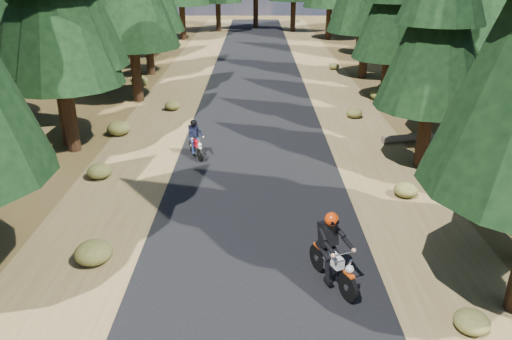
{
  "coord_description": "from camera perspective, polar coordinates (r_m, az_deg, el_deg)",
  "views": [
    {
      "loc": [
        -0.01,
        -12.55,
        6.99
      ],
      "look_at": [
        0.0,
        1.5,
        1.1
      ],
      "focal_mm": 35.0,
      "sensor_mm": 36.0,
      "label": 1
    }
  ],
  "objects": [
    {
      "name": "ground",
      "position": [
        14.36,
        0.0,
        -6.37
      ],
      "size": [
        120.0,
        120.0,
        0.0
      ],
      "primitive_type": "plane",
      "color": "#4C391B",
      "rests_on": "ground"
    },
    {
      "name": "shoulder_l",
      "position": [
        19.44,
        -13.7,
        1.0
      ],
      "size": [
        3.2,
        100.0,
        0.01
      ],
      "primitive_type": "cube",
      "color": "brown",
      "rests_on": "ground"
    },
    {
      "name": "rider_follow",
      "position": [
        19.29,
        -6.9,
        2.88
      ],
      "size": [
        1.09,
        1.68,
        1.44
      ],
      "rotation": [
        0.0,
        0.0,
        3.55
      ],
      "color": "#AA0B13",
      "rests_on": "road"
    },
    {
      "name": "log_near",
      "position": [
        22.54,
        19.89,
        3.71
      ],
      "size": [
        4.86,
        1.44,
        0.32
      ],
      "primitive_type": "cylinder",
      "rotation": [
        0.0,
        1.57,
        0.23
      ],
      "color": "#4C4233",
      "rests_on": "ground"
    },
    {
      "name": "road",
      "position": [
        18.89,
        -0.01,
        1.04
      ],
      "size": [
        6.0,
        100.0,
        0.01
      ],
      "primitive_type": "cube",
      "color": "black",
      "rests_on": "ground"
    },
    {
      "name": "rider_lead",
      "position": [
        11.79,
        8.79,
        -10.38
      ],
      "size": [
        1.36,
        2.08,
        1.79
      ],
      "rotation": [
        0.0,
        0.0,
        3.56
      ],
      "color": "beige",
      "rests_on": "road"
    },
    {
      "name": "shoulder_r",
      "position": [
        19.44,
        13.68,
        1.01
      ],
      "size": [
        3.2,
        100.0,
        0.01
      ],
      "primitive_type": "cube",
      "color": "brown",
      "rests_on": "ground"
    },
    {
      "name": "understory_shrubs",
      "position": [
        20.67,
        1.36,
        3.79
      ],
      "size": [
        15.34,
        31.94,
        0.63
      ],
      "color": "#474C1E",
      "rests_on": "ground"
    }
  ]
}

